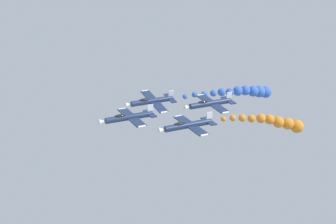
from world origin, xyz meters
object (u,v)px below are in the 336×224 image
at_px(airplane_left_outer, 210,103).
at_px(airplane_lead, 129,117).
at_px(airplane_left_inner, 188,125).
at_px(airplane_right_inner, 151,101).

bearing_deg(airplane_left_outer, airplane_lead, 86.92).
relative_size(airplane_left_inner, airplane_right_inner, 1.00).
relative_size(airplane_lead, airplane_right_inner, 1.00).
distance_m(airplane_left_inner, airplane_right_inner, 15.54).
xyz_separation_m(airplane_lead, airplane_right_inner, (7.55, -7.98, -0.26)).
height_order(airplane_left_inner, airplane_right_inner, airplane_left_inner).
height_order(airplane_lead, airplane_right_inner, airplane_lead).
bearing_deg(airplane_left_inner, airplane_left_outer, -51.02).
distance_m(airplane_right_inner, airplane_left_outer, 11.94).
distance_m(airplane_lead, airplane_left_outer, 16.43).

